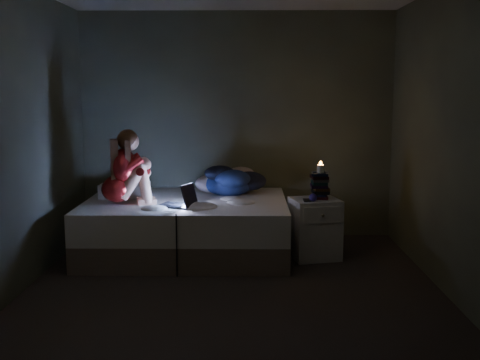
{
  "coord_description": "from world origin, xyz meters",
  "views": [
    {
      "loc": [
        0.13,
        -4.91,
        1.71
      ],
      "look_at": [
        0.05,
        1.0,
        0.8
      ],
      "focal_mm": 43.85,
      "sensor_mm": 36.0,
      "label": 1
    }
  ],
  "objects_px": {
    "bed": "(187,227)",
    "phone": "(305,200)",
    "nightstand": "(315,229)",
    "laptop": "(176,194)",
    "candle": "(320,171)",
    "woman": "(116,167)"
  },
  "relations": [
    {
      "from": "laptop",
      "to": "phone",
      "type": "bearing_deg",
      "value": 28.58
    },
    {
      "from": "bed",
      "to": "laptop",
      "type": "bearing_deg",
      "value": -99.65
    },
    {
      "from": "nightstand",
      "to": "candle",
      "type": "height_order",
      "value": "candle"
    },
    {
      "from": "bed",
      "to": "laptop",
      "type": "distance_m",
      "value": 0.54
    },
    {
      "from": "candle",
      "to": "woman",
      "type": "bearing_deg",
      "value": -175.85
    },
    {
      "from": "nightstand",
      "to": "phone",
      "type": "relative_size",
      "value": 4.4
    },
    {
      "from": "phone",
      "to": "candle",
      "type": "bearing_deg",
      "value": 46.74
    },
    {
      "from": "nightstand",
      "to": "phone",
      "type": "distance_m",
      "value": 0.34
    },
    {
      "from": "woman",
      "to": "phone",
      "type": "relative_size",
      "value": 5.43
    },
    {
      "from": "nightstand",
      "to": "laptop",
      "type": "bearing_deg",
      "value": 174.58
    },
    {
      "from": "woman",
      "to": "laptop",
      "type": "xyz_separation_m",
      "value": [
        0.6,
        -0.09,
        -0.26
      ]
    },
    {
      "from": "woman",
      "to": "nightstand",
      "type": "distance_m",
      "value": 2.1
    },
    {
      "from": "phone",
      "to": "bed",
      "type": "bearing_deg",
      "value": -177.94
    },
    {
      "from": "bed",
      "to": "candle",
      "type": "distance_m",
      "value": 1.52
    },
    {
      "from": "bed",
      "to": "candle",
      "type": "bearing_deg",
      "value": -4.9
    },
    {
      "from": "laptop",
      "to": "phone",
      "type": "relative_size",
      "value": 2.46
    },
    {
      "from": "bed",
      "to": "phone",
      "type": "height_order",
      "value": "phone"
    },
    {
      "from": "woman",
      "to": "nightstand",
      "type": "relative_size",
      "value": 1.23
    },
    {
      "from": "candle",
      "to": "phone",
      "type": "relative_size",
      "value": 0.57
    },
    {
      "from": "bed",
      "to": "phone",
      "type": "xyz_separation_m",
      "value": [
        1.22,
        -0.23,
        0.34
      ]
    },
    {
      "from": "laptop",
      "to": "nightstand",
      "type": "relative_size",
      "value": 0.56
    },
    {
      "from": "bed",
      "to": "nightstand",
      "type": "bearing_deg",
      "value": -6.8
    }
  ]
}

